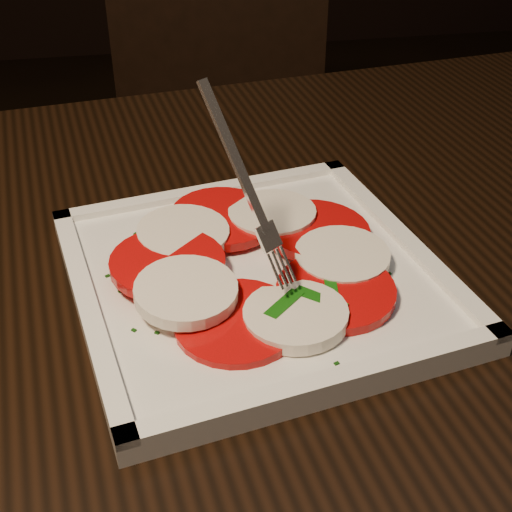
{
  "coord_description": "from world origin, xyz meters",
  "views": [
    {
      "loc": [
        -0.29,
        -0.27,
        1.1
      ],
      "look_at": [
        -0.21,
        0.18,
        0.78
      ],
      "focal_mm": 50.0,
      "sensor_mm": 36.0,
      "label": 1
    }
  ],
  "objects_px": {
    "chair": "(216,118)",
    "plate": "(256,279)",
    "fork": "(235,179)",
    "table": "(237,355)"
  },
  "relations": [
    {
      "from": "fork",
      "to": "plate",
      "type": "bearing_deg",
      "value": -16.38
    },
    {
      "from": "table",
      "to": "fork",
      "type": "distance_m",
      "value": 0.21
    },
    {
      "from": "chair",
      "to": "fork",
      "type": "bearing_deg",
      "value": -83.39
    },
    {
      "from": "plate",
      "to": "table",
      "type": "bearing_deg",
      "value": 113.98
    },
    {
      "from": "chair",
      "to": "plate",
      "type": "relative_size",
      "value": 3.3
    },
    {
      "from": "table",
      "to": "chair",
      "type": "bearing_deg",
      "value": 84.23
    },
    {
      "from": "chair",
      "to": "plate",
      "type": "bearing_deg",
      "value": -82.29
    },
    {
      "from": "plate",
      "to": "fork",
      "type": "relative_size",
      "value": 2.09
    },
    {
      "from": "chair",
      "to": "plate",
      "type": "xyz_separation_m",
      "value": [
        -0.07,
        -0.82,
        0.22
      ]
    },
    {
      "from": "chair",
      "to": "plate",
      "type": "height_order",
      "value": "chair"
    }
  ]
}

